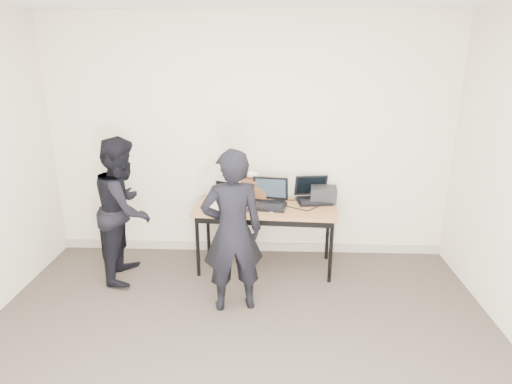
# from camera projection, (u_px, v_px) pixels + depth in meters

# --- Properties ---
(room) EXTENTS (4.60, 4.60, 2.80)m
(room) POSITION_uv_depth(u_px,v_px,m) (229.00, 212.00, 2.62)
(room) COLOR #423932
(room) RESTS_ON ground
(desk) EXTENTS (1.54, 0.74, 0.72)m
(desk) POSITION_uv_depth(u_px,v_px,m) (265.00, 212.00, 4.55)
(desk) COLOR #946238
(desk) RESTS_ON ground
(laptop_beige) EXTENTS (0.42, 0.41, 0.26)m
(laptop_beige) POSITION_uv_depth(u_px,v_px,m) (224.00, 201.00, 4.53)
(laptop_beige) COLOR beige
(laptop_beige) RESTS_ON desk
(laptop_center) EXTENTS (0.43, 0.41, 0.29)m
(laptop_center) POSITION_uv_depth(u_px,v_px,m) (269.00, 200.00, 4.55)
(laptop_center) COLOR black
(laptop_center) RESTS_ON desk
(laptop_right) EXTENTS (0.41, 0.40, 0.27)m
(laptop_right) POSITION_uv_depth(u_px,v_px,m) (313.00, 195.00, 4.69)
(laptop_right) COLOR black
(laptop_right) RESTS_ON desk
(leather_satchel) EXTENTS (0.37, 0.19, 0.25)m
(leather_satchel) POSITION_uv_depth(u_px,v_px,m) (250.00, 188.00, 4.72)
(leather_satchel) COLOR #5B3217
(leather_satchel) RESTS_ON desk
(tissue) EXTENTS (0.14, 0.12, 0.08)m
(tissue) POSITION_uv_depth(u_px,v_px,m) (252.00, 175.00, 4.67)
(tissue) COLOR white
(tissue) RESTS_ON leather_satchel
(equipment_box) EXTENTS (0.30, 0.26, 0.16)m
(equipment_box) POSITION_uv_depth(u_px,v_px,m) (323.00, 194.00, 4.67)
(equipment_box) COLOR black
(equipment_box) RESTS_ON desk
(power_brick) EXTENTS (0.09, 0.07, 0.03)m
(power_brick) POSITION_uv_depth(u_px,v_px,m) (244.00, 210.00, 4.38)
(power_brick) COLOR black
(power_brick) RESTS_ON desk
(cables) EXTENTS (1.15, 0.41, 0.01)m
(cables) POSITION_uv_depth(u_px,v_px,m) (270.00, 206.00, 4.53)
(cables) COLOR silver
(cables) RESTS_ON desk
(person_typist) EXTENTS (0.62, 0.48, 1.52)m
(person_typist) POSITION_uv_depth(u_px,v_px,m) (232.00, 232.00, 3.80)
(person_typist) COLOR black
(person_typist) RESTS_ON ground
(person_observer) EXTENTS (0.61, 0.76, 1.50)m
(person_observer) POSITION_uv_depth(u_px,v_px,m) (124.00, 209.00, 4.38)
(person_observer) COLOR black
(person_observer) RESTS_ON ground
(baseboard) EXTENTS (4.50, 0.03, 0.10)m
(baseboard) POSITION_uv_depth(u_px,v_px,m) (250.00, 246.00, 5.15)
(baseboard) COLOR #A79C8A
(baseboard) RESTS_ON ground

